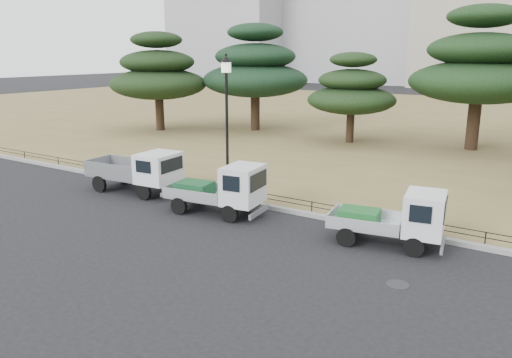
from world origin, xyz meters
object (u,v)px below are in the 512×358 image
Objects in this scene: truck_large at (138,169)px; truck_kei_front at (222,189)px; truck_kei_rear at (395,218)px; street_lamp at (227,103)px; tarp_pile at (143,168)px.

truck_large is 4.87m from truck_kei_front.
truck_large is at bearing 167.20° from truck_kei_front.
truck_kei_front reaches higher than truck_kei_rear.
truck_large is 1.19× the size of truck_kei_rear.
street_lamp is (-1.04, 1.82, 3.00)m from truck_kei_front.
tarp_pile is at bearing 126.56° from truck_large.
truck_kei_front is 3.67m from street_lamp.
street_lamp is at bearing 160.06° from truck_kei_rear.
truck_kei_rear is 2.11× the size of tarp_pile.
truck_large reaches higher than truck_kei_rear.
truck_kei_front is at bearing -19.68° from tarp_pile.
truck_large is 0.77× the size of street_lamp.
truck_kei_front is 2.22× the size of tarp_pile.
street_lamp is at bearing -4.96° from tarp_pile.
truck_kei_front is 1.05× the size of truck_kei_rear.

